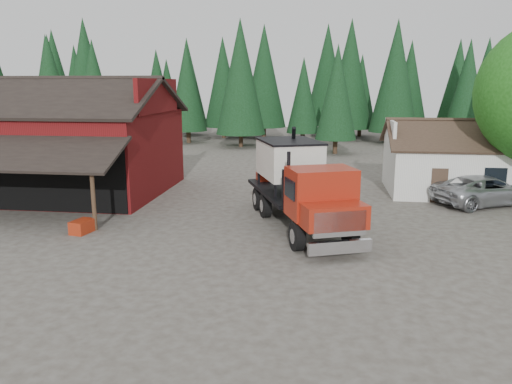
# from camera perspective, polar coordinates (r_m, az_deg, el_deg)

# --- Properties ---
(ground) EXTENTS (120.00, 120.00, 0.00)m
(ground) POSITION_cam_1_polar(r_m,az_deg,el_deg) (20.83, -6.25, -6.59)
(ground) COLOR #443E35
(ground) RESTS_ON ground
(red_barn) EXTENTS (12.80, 13.63, 7.18)m
(red_barn) POSITION_cam_1_polar(r_m,az_deg,el_deg) (33.31, -20.85, 4.56)
(red_barn) COLOR #611013
(red_barn) RESTS_ON ground
(farmhouse) EXTENTS (8.60, 6.42, 4.65)m
(farmhouse) POSITION_cam_1_polar(r_m,az_deg,el_deg) (33.50, 21.71, 2.75)
(farmhouse) COLOR silver
(farmhouse) RESTS_ON ground
(conifer_backdrop) EXTENTS (76.00, 16.00, 16.00)m
(conifer_backdrop) POSITION_cam_1_polar(r_m,az_deg,el_deg) (61.67, 3.19, 6.03)
(conifer_backdrop) COLOR black
(conifer_backdrop) RESTS_ON ground
(near_pine_a) EXTENTS (4.40, 4.40, 11.40)m
(near_pine_a) POSITION_cam_1_polar(r_m,az_deg,el_deg) (54.23, -22.39, 11.05)
(near_pine_a) COLOR #382619
(near_pine_a) RESTS_ON ground
(near_pine_b) EXTENTS (3.96, 3.96, 10.40)m
(near_pine_b) POSITION_cam_1_polar(r_m,az_deg,el_deg) (49.13, 9.24, 11.18)
(near_pine_b) COLOR #382619
(near_pine_b) RESTS_ON ground
(near_pine_d) EXTENTS (5.28, 5.28, 13.40)m
(near_pine_d) POSITION_cam_1_polar(r_m,az_deg,el_deg) (53.85, -1.79, 13.01)
(near_pine_d) COLOR #382619
(near_pine_d) RESTS_ON ground
(feed_truck) EXTENTS (6.12, 10.46, 4.59)m
(feed_truck) POSITION_cam_1_polar(r_m,az_deg,el_deg) (23.61, 5.02, 1.09)
(feed_truck) COLOR black
(feed_truck) RESTS_ON ground
(silver_car) EXTENTS (6.64, 5.19, 1.68)m
(silver_car) POSITION_cam_1_polar(r_m,az_deg,el_deg) (30.93, 24.74, 0.20)
(silver_car) COLOR #B2B5BA
(silver_car) RESTS_ON ground
(equip_box) EXTENTS (0.90, 1.21, 0.60)m
(equip_box) POSITION_cam_1_polar(r_m,az_deg,el_deg) (24.27, -19.24, -3.74)
(equip_box) COLOR maroon
(equip_box) RESTS_ON ground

